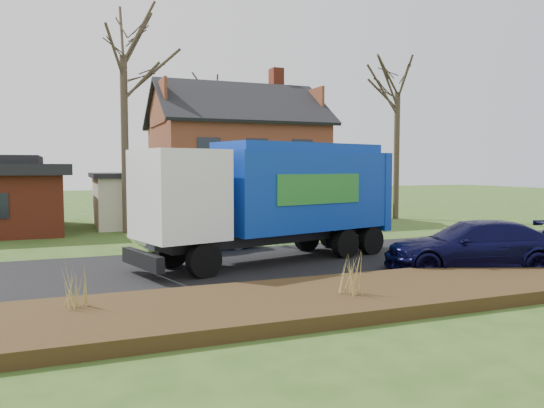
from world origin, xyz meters
name	(u,v)px	position (x,y,z in m)	size (l,w,h in m)	color
ground	(305,261)	(0.00, 0.00, 0.00)	(120.00, 120.00, 0.00)	#2B4A18
road	(305,261)	(0.00, 0.00, 0.01)	(80.00, 7.00, 0.02)	black
mulch_verge	(398,291)	(0.00, -5.30, 0.15)	(80.00, 3.50, 0.30)	#312010
main_house	(228,152)	(1.49, 13.91, 4.03)	(12.95, 8.95, 9.26)	beige
garbage_truck	(277,193)	(-0.83, 0.49, 2.28)	(9.57, 4.79, 3.96)	black
silver_sedan	(199,231)	(-2.74, 3.64, 0.74)	(1.57, 4.51, 1.49)	#B9BDC2
navy_wagon	(473,246)	(4.00, -3.40, 0.77)	(2.15, 5.30, 1.54)	black
tree_front_west	(123,29)	(-4.72, 10.19, 9.63)	(3.93, 3.93, 11.69)	#433628
tree_front_east	(398,72)	(11.43, 11.35, 8.90)	(3.94, 3.94, 10.95)	#413627
tree_back	(216,90)	(3.13, 22.25, 8.81)	(3.34, 3.34, 10.57)	#3C2E24
grass_clump_west	(74,286)	(-7.35, -4.63, 0.75)	(0.34, 0.28, 0.90)	#A59449
grass_clump_mid	(351,273)	(-1.52, -5.69, 0.79)	(0.35, 0.29, 0.98)	#A78D49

